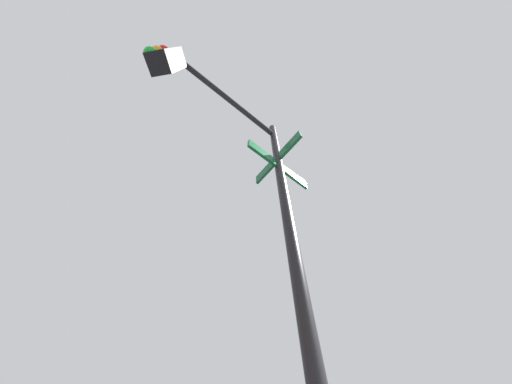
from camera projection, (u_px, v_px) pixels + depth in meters
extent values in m
cylinder|color=black|center=(291.00, 236.00, 2.13)|extent=(0.12, 0.12, 6.07)
cylinder|color=black|center=(229.00, 100.00, 3.95)|extent=(1.44, 1.54, 0.09)
cube|color=black|center=(168.00, 61.00, 3.22)|extent=(0.28, 0.28, 0.80)
sphere|color=red|center=(164.00, 52.00, 3.38)|extent=(0.18, 0.18, 0.18)
sphere|color=orange|center=(158.00, 53.00, 3.17)|extent=(0.18, 0.18, 0.18)
sphere|color=green|center=(151.00, 54.00, 2.97)|extent=(0.18, 0.18, 0.18)
cube|color=#0F5128|center=(279.00, 165.00, 3.30)|extent=(0.78, 0.83, 0.20)
cube|color=#0F5128|center=(277.00, 159.00, 3.48)|extent=(0.76, 0.71, 0.20)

